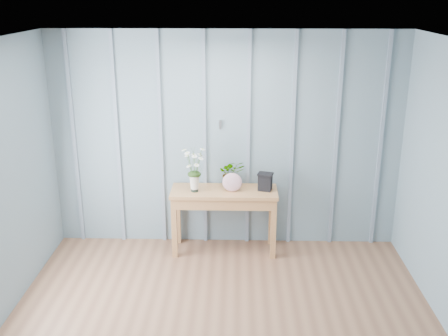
{
  "coord_description": "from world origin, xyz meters",
  "views": [
    {
      "loc": [
        0.13,
        -3.52,
        2.89
      ],
      "look_at": [
        -0.02,
        1.94,
        1.03
      ],
      "focal_mm": 42.0,
      "sensor_mm": 36.0,
      "label": 1
    }
  ],
  "objects_px": {
    "sideboard": "(224,199)",
    "carved_box": "(265,182)",
    "daisy_vase": "(194,163)",
    "felt_disc_vessel": "(232,182)"
  },
  "relations": [
    {
      "from": "sideboard",
      "to": "daisy_vase",
      "type": "bearing_deg",
      "value": -172.15
    },
    {
      "from": "daisy_vase",
      "to": "sideboard",
      "type": "bearing_deg",
      "value": 7.85
    },
    {
      "from": "daisy_vase",
      "to": "felt_disc_vessel",
      "type": "bearing_deg",
      "value": 0.25
    },
    {
      "from": "daisy_vase",
      "to": "carved_box",
      "type": "bearing_deg",
      "value": 3.79
    },
    {
      "from": "felt_disc_vessel",
      "to": "carved_box",
      "type": "relative_size",
      "value": 1.09
    },
    {
      "from": "daisy_vase",
      "to": "felt_disc_vessel",
      "type": "xyz_separation_m",
      "value": [
        0.42,
        0.0,
        -0.22
      ]
    },
    {
      "from": "felt_disc_vessel",
      "to": "sideboard",
      "type": "bearing_deg",
      "value": 158.17
    },
    {
      "from": "sideboard",
      "to": "daisy_vase",
      "type": "distance_m",
      "value": 0.55
    },
    {
      "from": "carved_box",
      "to": "felt_disc_vessel",
      "type": "bearing_deg",
      "value": -172.21
    },
    {
      "from": "sideboard",
      "to": "carved_box",
      "type": "relative_size",
      "value": 5.95
    }
  ]
}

